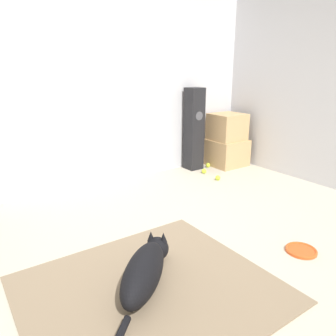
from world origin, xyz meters
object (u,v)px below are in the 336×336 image
object	(u,v)px
dog	(145,269)
frisbee	(301,250)
tennis_ball_by_boxes	(208,165)
cardboard_box_lower	(227,152)
tennis_ball_near_speaker	(218,178)
tennis_ball_loose_on_carpet	(204,171)
cardboard_box_upper	(227,127)
floor_speaker	(194,129)

from	to	relation	value
dog	frisbee	size ratio (longest dim) A/B	3.14
frisbee	tennis_ball_by_boxes	distance (m)	2.36
cardboard_box_lower	tennis_ball_near_speaker	xyz separation A→B (m)	(-0.59, -0.45, -0.16)
dog	cardboard_box_lower	size ratio (longest dim) A/B	1.49
tennis_ball_loose_on_carpet	cardboard_box_lower	bearing A→B (deg)	12.72
frisbee	cardboard_box_lower	bearing A→B (deg)	59.64
tennis_ball_by_boxes	dog	bearing A→B (deg)	-139.71
cardboard_box_upper	tennis_ball_by_boxes	xyz separation A→B (m)	(-0.31, 0.04, -0.55)
tennis_ball_near_speaker	dog	bearing A→B (deg)	-144.86
floor_speaker	tennis_ball_loose_on_carpet	size ratio (longest dim) A/B	17.44
tennis_ball_by_boxes	frisbee	bearing A→B (deg)	-113.04
dog	cardboard_box_lower	world-z (taller)	cardboard_box_lower
frisbee	tennis_ball_near_speaker	world-z (taller)	tennis_ball_near_speaker
dog	tennis_ball_loose_on_carpet	distance (m)	2.56
dog	cardboard_box_lower	bearing A→B (deg)	35.62
floor_speaker	tennis_ball_by_boxes	bearing A→B (deg)	-23.47
dog	frisbee	bearing A→B (deg)	-14.71
cardboard_box_lower	dog	bearing A→B (deg)	-144.38
tennis_ball_loose_on_carpet	frisbee	bearing A→B (deg)	-109.09
frisbee	cardboard_box_lower	xyz separation A→B (m)	(1.24, 2.11, 0.18)
dog	floor_speaker	size ratio (longest dim) A/B	0.66
dog	tennis_ball_by_boxes	world-z (taller)	dog
tennis_ball_by_boxes	tennis_ball_near_speaker	size ratio (longest dim) A/B	1.00
frisbee	floor_speaker	bearing A→B (deg)	72.49
cardboard_box_upper	tennis_ball_near_speaker	distance (m)	0.93
dog	cardboard_box_upper	xyz separation A→B (m)	(2.49, 1.80, 0.44)
cardboard_box_lower	cardboard_box_upper	size ratio (longest dim) A/B	1.11
cardboard_box_lower	tennis_ball_by_boxes	distance (m)	0.36
cardboard_box_upper	tennis_ball_near_speaker	xyz separation A→B (m)	(-0.59, -0.46, -0.55)
cardboard_box_lower	tennis_ball_by_boxes	size ratio (longest dim) A/B	7.74
tennis_ball_near_speaker	frisbee	bearing A→B (deg)	-111.22
frisbee	tennis_ball_near_speaker	xyz separation A→B (m)	(0.65, 1.67, 0.02)
floor_speaker	cardboard_box_lower	bearing A→B (deg)	-16.23
dog	floor_speaker	distance (m)	2.80
tennis_ball_by_boxes	tennis_ball_loose_on_carpet	bearing A→B (deg)	-141.91
cardboard_box_upper	tennis_ball_by_boxes	distance (m)	0.63
floor_speaker	tennis_ball_by_boxes	size ratio (longest dim) A/B	17.44
dog	tennis_ball_near_speaker	size ratio (longest dim) A/B	11.56
tennis_ball_loose_on_carpet	floor_speaker	bearing A→B (deg)	84.49
frisbee	cardboard_box_lower	size ratio (longest dim) A/B	0.48
cardboard_box_upper	frisbee	bearing A→B (deg)	-120.05
cardboard_box_upper	tennis_ball_by_boxes	size ratio (longest dim) A/B	7.00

